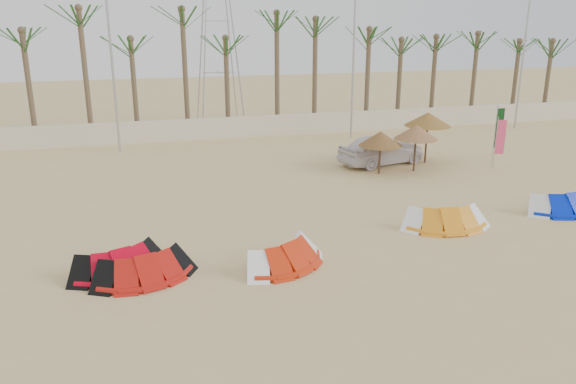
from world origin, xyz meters
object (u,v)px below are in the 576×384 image
object	(u,v)px
kite_blue	(562,199)
parasol_mid	(416,132)
parasol_left	(380,139)
parasol_right	(428,119)
kite_red_right	(284,251)
kite_orange	(442,215)
kite_red_left	(120,257)
car	(381,149)
kite_red_mid	(144,263)

from	to	relation	value
kite_blue	parasol_mid	distance (m)	7.54
parasol_left	parasol_right	world-z (taller)	parasol_right
kite_red_right	kite_orange	world-z (taller)	same
kite_red_left	kite_orange	world-z (taller)	same
parasol_right	car	xyz separation A→B (m)	(-2.38, 0.30, -1.49)
kite_red_left	parasol_right	distance (m)	17.97
kite_blue	parasol_mid	size ratio (longest dim) A/B	1.53
kite_blue	parasol_left	xyz separation A→B (m)	(-4.73, 6.83, 1.30)
kite_blue	kite_orange	bearing A→B (deg)	-175.97
parasol_right	parasol_left	bearing A→B (deg)	-157.23
kite_orange	parasol_mid	xyz separation A→B (m)	(2.65, 7.20, 1.53)
kite_red_left	kite_red_right	distance (m)	4.93
kite_red_left	kite_blue	xyz separation A→B (m)	(16.74, 1.16, 0.00)
parasol_mid	parasol_right	size ratio (longest dim) A/B	0.88
kite_red_left	parasol_left	xyz separation A→B (m)	(12.01, 7.99, 1.31)
kite_orange	parasol_left	xyz separation A→B (m)	(0.79, 7.22, 1.30)
kite_red_right	parasol_left	distance (m)	11.46
kite_red_left	car	bearing A→B (deg)	36.88
kite_red_mid	kite_orange	size ratio (longest dim) A/B	1.00
parasol_left	parasol_right	xyz separation A→B (m)	(3.23, 1.35, 0.55)
kite_red_right	parasol_right	world-z (taller)	parasol_right
parasol_mid	kite_red_left	bearing A→B (deg)	-150.12
kite_red_mid	kite_orange	xyz separation A→B (m)	(10.54, 1.40, 0.00)
kite_orange	parasol_mid	bearing A→B (deg)	69.80
kite_red_left	kite_red_mid	world-z (taller)	same
kite_red_right	kite_orange	distance (m)	6.58
parasol_mid	car	xyz separation A→B (m)	(-1.01, 1.68, -1.16)
kite_red_mid	parasol_mid	bearing A→B (deg)	33.10
kite_red_right	parasol_left	size ratio (longest dim) A/B	1.63
parasol_mid	parasol_right	world-z (taller)	parasol_right
parasol_right	car	distance (m)	2.82
kite_orange	parasol_mid	size ratio (longest dim) A/B	1.43
kite_red_mid	parasol_left	size ratio (longest dim) A/B	1.56
kite_red_mid	parasol_mid	xyz separation A→B (m)	(13.19, 8.60, 1.53)
kite_red_left	parasol_right	xyz separation A→B (m)	(15.24, 9.35, 1.86)
kite_red_right	parasol_left	world-z (taller)	parasol_left
kite_red_left	kite_orange	distance (m)	11.25
kite_orange	parasol_left	size ratio (longest dim) A/B	1.56
kite_red_left	parasol_left	bearing A→B (deg)	33.63
car	parasol_right	bearing A→B (deg)	-111.01
parasol_left	parasol_right	size ratio (longest dim) A/B	0.80
kite_orange	kite_red_mid	bearing A→B (deg)	-172.43
kite_red_mid	car	xyz separation A→B (m)	(12.18, 10.28, 0.37)
kite_blue	car	size ratio (longest dim) A/B	0.76
kite_red_right	kite_blue	world-z (taller)	same
kite_red_mid	kite_blue	xyz separation A→B (m)	(16.06, 1.79, 0.00)
kite_red_left	parasol_mid	distance (m)	16.08
kite_orange	car	size ratio (longest dim) A/B	0.72
kite_red_right	parasol_right	xyz separation A→B (m)	(10.39, 10.20, 1.86)
kite_red_left	parasol_right	world-z (taller)	parasol_right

